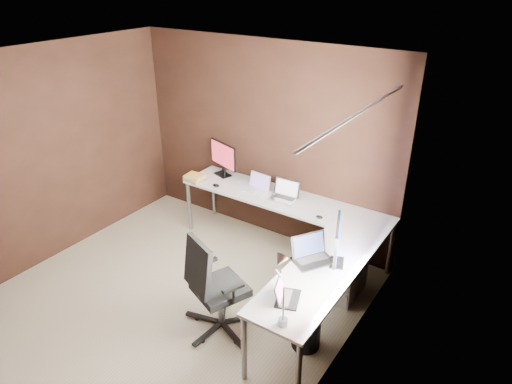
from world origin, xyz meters
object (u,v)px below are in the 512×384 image
(laptop_white, at_px, (257,187))
(wastebasket, at_px, (306,332))
(laptop_black_big, at_px, (311,255))
(desk_lamp, at_px, (281,281))
(book_stack, at_px, (195,178))
(office_chair, at_px, (217,303))
(monitor_left, at_px, (223,157))
(monitor_right, at_px, (337,241))
(laptop_black_small, at_px, (285,295))
(laptop_silver, at_px, (285,195))
(drawer_pedestal, at_px, (341,268))

(laptop_white, distance_m, wastebasket, 1.99)
(laptop_black_big, height_order, desk_lamp, desk_lamp)
(book_stack, relative_size, wastebasket, 0.88)
(laptop_black_big, height_order, office_chair, office_chair)
(monitor_left, bearing_deg, monitor_right, -8.62)
(book_stack, distance_m, office_chair, 1.99)
(monitor_left, distance_m, laptop_black_small, 2.61)
(monitor_left, bearing_deg, laptop_white, 4.39)
(wastebasket, bearing_deg, laptop_black_big, 115.25)
(office_chair, xyz_separation_m, wastebasket, (0.83, 0.27, -0.15))
(monitor_right, height_order, laptop_silver, monitor_right)
(book_stack, height_order, desk_lamp, desk_lamp)
(monitor_right, bearing_deg, laptop_white, 37.59)
(drawer_pedestal, bearing_deg, wastebasket, -85.66)
(book_stack, relative_size, office_chair, 0.26)
(monitor_right, xyz_separation_m, laptop_white, (-1.46, 0.87, -0.20))
(laptop_white, relative_size, laptop_silver, 0.96)
(monitor_right, bearing_deg, book_stack, 52.16)
(monitor_right, distance_m, wastebasket, 0.91)
(laptop_black_small, bearing_deg, wastebasket, -32.51)
(laptop_silver, xyz_separation_m, laptop_black_big, (0.85, -0.95, 0.00))
(laptop_white, distance_m, laptop_silver, 0.39)
(laptop_silver, bearing_deg, office_chair, -86.20)
(laptop_black_big, relative_size, laptop_black_small, 1.40)
(monitor_left, height_order, wastebasket, monitor_left)
(drawer_pedestal, height_order, laptop_black_small, laptop_black_small)
(monitor_left, relative_size, desk_lamp, 0.88)
(drawer_pedestal, height_order, desk_lamp, desk_lamp)
(monitor_right, xyz_separation_m, laptop_black_big, (-0.22, -0.07, -0.19))
(monitor_left, xyz_separation_m, laptop_silver, (1.02, -0.14, -0.20))
(laptop_white, xyz_separation_m, laptop_silver, (0.39, 0.01, 0.00))
(monitor_right, bearing_deg, laptop_black_small, 148.09)
(laptop_white, bearing_deg, monitor_left, 172.23)
(monitor_left, distance_m, wastebasket, 2.61)
(drawer_pedestal, distance_m, office_chair, 1.42)
(laptop_silver, height_order, laptop_black_big, laptop_black_big)
(drawer_pedestal, xyz_separation_m, monitor_left, (-1.96, 0.50, 0.68))
(monitor_left, xyz_separation_m, monitor_right, (2.09, -1.02, -0.01))
(drawer_pedestal, relative_size, laptop_black_small, 1.90)
(drawer_pedestal, bearing_deg, monitor_left, 165.78)
(monitor_left, bearing_deg, laptop_black_big, -12.72)
(monitor_right, height_order, laptop_white, monitor_right)
(monitor_left, height_order, office_chair, monitor_left)
(office_chair, relative_size, wastebasket, 3.39)
(monitor_left, height_order, laptop_black_small, monitor_left)
(laptop_white, xyz_separation_m, laptop_black_small, (1.33, -1.58, -0.00))
(laptop_black_small, bearing_deg, drawer_pedestal, -19.52)
(monitor_left, xyz_separation_m, laptop_white, (0.63, -0.15, -0.21))
(monitor_right, distance_m, laptop_white, 1.71)
(laptop_black_big, xyz_separation_m, laptop_black_small, (0.09, -0.64, -0.01))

